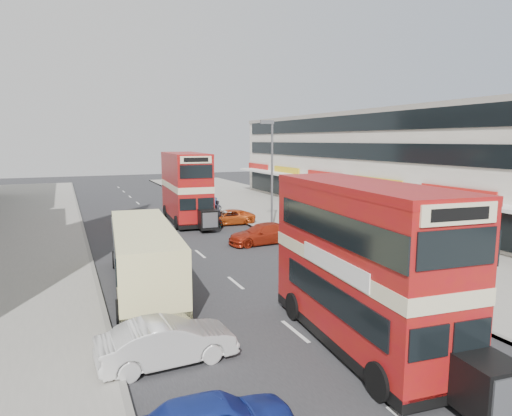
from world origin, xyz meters
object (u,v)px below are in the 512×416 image
bus_second (186,187)px  car_left_front (167,342)px  bus_main (363,264)px  car_right_b (228,217)px  pedestrian_near (320,227)px  cyclist (218,218)px  coach (144,254)px  car_right_c (195,201)px  car_right_a (262,234)px  street_lamp (271,168)px

bus_second → car_left_front: (-6.67, -23.42, -2.22)m
bus_main → car_left_front: bearing=-6.5°
car_right_b → pedestrian_near: bearing=30.3°
car_right_b → cyclist: 1.26m
bus_main → coach: size_ratio=0.93×
coach → car_right_b: 16.06m
car_left_front → cyclist: size_ratio=1.98×
coach → bus_main: bearing=-52.5°
car_right_b → car_right_c: (-0.13, 9.24, 0.14)m
bus_main → pedestrian_near: (7.02, 14.20, -1.81)m
car_right_c → cyclist: (-0.92, -9.92, -0.03)m
car_right_a → pedestrian_near: 4.05m
coach → bus_second: bearing=73.8°
car_right_c → bus_main: bearing=-1.9°
car_right_a → car_right_b: size_ratio=1.07×
cyclist → car_right_a: bearing=-89.2°
car_right_c → car_right_b: bearing=4.6°
street_lamp → bus_main: bearing=-105.8°
car_right_a → car_right_b: 7.32m
bus_main → car_right_b: 22.42m
car_right_b → bus_main: bearing=-3.7°
street_lamp → car_left_front: bearing=-124.1°
car_right_b → cyclist: bearing=-52.8°
street_lamp → bus_second: size_ratio=0.80×
car_left_front → pedestrian_near: (13.19, 12.97, 0.25)m
coach → car_left_front: (-0.57, -7.46, -0.90)m
bus_second → pedestrian_near: 12.47m
street_lamp → car_right_c: bearing=98.0°
bus_main → coach: bus_main is taller
car_left_front → car_right_a: (9.18, 13.53, -0.02)m
bus_main → cyclist: bearing=-91.0°
street_lamp → coach: 14.30m
street_lamp → car_right_b: street_lamp is taller
car_left_front → cyclist: (8.34, 20.17, 0.02)m
cyclist → coach: bearing=-127.9°
coach → car_right_b: size_ratio=2.41×
car_right_b → pedestrian_near: size_ratio=2.72×
car_left_front → car_right_a: bearing=-37.0°
bus_main → car_right_a: (3.02, 14.77, -2.08)m
bus_main → cyclist: 21.61m
car_right_a → car_right_c: 16.55m
car_left_front → car_right_b: car_left_front is taller
bus_second → car_right_a: (2.51, -9.89, -2.24)m
street_lamp → car_right_a: (-2.00, -2.98, -4.12)m
coach → car_right_c: (8.69, 22.62, -0.85)m
coach → car_right_c: bearing=73.8°
car_right_b → car_right_c: 9.24m
coach → pedestrian_near: 13.78m
bus_main → car_left_front: bus_main is taller
car_right_a → car_right_b: bearing=175.7°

